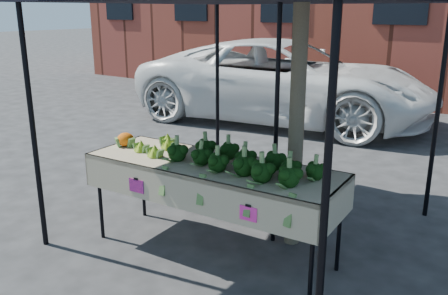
# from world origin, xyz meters

# --- Properties ---
(ground) EXTENTS (90.00, 90.00, 0.00)m
(ground) POSITION_xyz_m (0.00, 0.00, 0.00)
(ground) COLOR #262628
(table) EXTENTS (2.44, 0.94, 0.90)m
(table) POSITION_xyz_m (0.21, -0.01, 0.45)
(table) COLOR tan
(table) RESTS_ON ground
(canopy) EXTENTS (3.16, 3.16, 2.74)m
(canopy) POSITION_xyz_m (0.21, 0.63, 1.37)
(canopy) COLOR black
(canopy) RESTS_ON ground
(broccoli_heap) EXTENTS (1.44, 0.54, 0.22)m
(broccoli_heap) POSITION_xyz_m (0.53, 0.01, 1.01)
(broccoli_heap) COLOR black
(broccoli_heap) RESTS_ON table
(romanesco_cluster) EXTENTS (0.40, 0.54, 0.17)m
(romanesco_cluster) POSITION_xyz_m (-0.46, 0.02, 0.99)
(romanesco_cluster) COLOR #98AE23
(romanesco_cluster) RESTS_ON table
(cauliflower_pair) EXTENTS (0.17, 0.17, 0.15)m
(cauliflower_pair) POSITION_xyz_m (-0.84, -0.06, 0.98)
(cauliflower_pair) COLOR orange
(cauliflower_pair) RESTS_ON table
(street_tree) EXTENTS (2.12, 2.12, 4.18)m
(street_tree) POSITION_xyz_m (0.73, 0.63, 2.09)
(street_tree) COLOR #1E4C14
(street_tree) RESTS_ON ground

